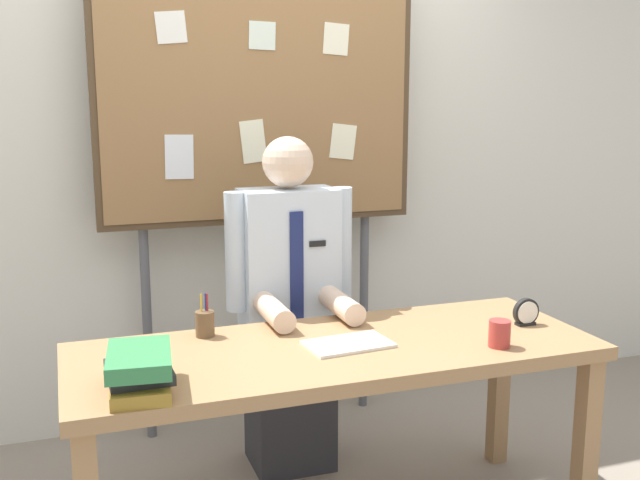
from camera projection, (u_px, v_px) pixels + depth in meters
back_wall at (249, 148)px, 3.67m from camera, size 6.40×0.08×2.70m
desk at (336, 368)px, 2.68m from camera, size 1.87×0.70×0.73m
person at (290, 318)px, 3.20m from camera, size 0.55×0.56×1.44m
bulletin_board at (259, 98)px, 3.44m from camera, size 1.50×0.09×2.23m
book_stack at (139, 371)px, 2.24m from camera, size 0.22×0.31×0.12m
open_notebook at (348, 344)px, 2.66m from camera, size 0.31×0.21×0.01m
desk_clock at (526, 313)px, 2.89m from camera, size 0.11×0.04×0.11m
coffee_mug at (499, 334)px, 2.64m from camera, size 0.08×0.08×0.10m
pen_holder at (205, 323)px, 2.75m from camera, size 0.07×0.07×0.16m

